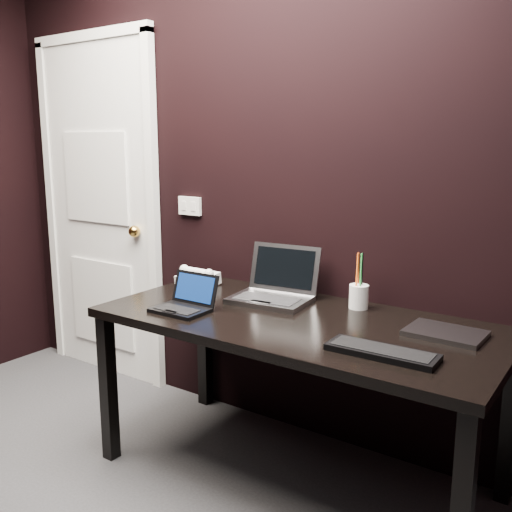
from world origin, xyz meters
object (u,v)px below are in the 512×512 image
Objects in this scene: closed_laptop at (445,333)px; desk_phone at (198,278)px; desk at (297,336)px; pen_cup at (359,296)px; silver_laptop at (274,291)px; netbook at (184,304)px; mobile_phone at (183,285)px; ext_keyboard at (382,352)px; door at (100,211)px.

closed_laptop is 1.31× the size of desk_phone.
pen_cup is at bearing 61.35° from desk.
desk_phone is (-0.48, 0.01, -0.01)m from silver_laptop.
silver_laptop is 0.40m from pen_cup.
closed_laptop is 1.29m from desk_phone.
desk is 0.51m from netbook.
silver_laptop is at bearing 177.06° from closed_laptop.
silver_laptop is 4.18× the size of mobile_phone.
closed_laptop is at bearing 16.89° from netbook.
silver_laptop is 1.73× the size of desk_phone.
ext_keyboard is 1.23m from desk_phone.
door reaches higher than pen_cup.
netbook reaches higher than desk_phone.
ext_keyboard is 0.57m from pen_cup.
netbook is (-0.46, -0.18, 0.11)m from desk.
pen_cup is at bearing 122.66° from ext_keyboard.
netbook is at bearing -123.38° from silver_laptop.
door reaches higher than closed_laptop.
desk_phone is at bearing 165.03° from desk.
netbook is at bearing -163.11° from closed_laptop.
netbook is 2.61× the size of mobile_phone.
desk is 4.41× the size of silver_laptop.
closed_laptop is at bearing 3.78° from mobile_phone.
desk_phone is (-1.16, 0.39, 0.03)m from ext_keyboard.
closed_laptop is at bearing 69.75° from ext_keyboard.
desk is at bearing -14.97° from desk_phone.
desk_phone reaches higher than mobile_phone.
netbook is 1.08× the size of desk_phone.
mobile_phone is at bearing 132.49° from netbook.
door is 5.49× the size of ext_keyboard.
silver_laptop reaches higher than mobile_phone.
door is 8.50× the size of pen_cup.
netbook is at bearing -25.30° from door.
door is 5.55× the size of silver_laptop.
netbook is 0.44m from desk_phone.
mobile_phone is at bearing 175.82° from desk.
pen_cup is at bearing 6.06° from desk_phone.
desk_phone is 0.86m from pen_cup.
desk_phone is at bearing 161.62° from ext_keyboard.
ext_keyboard is (0.46, -0.20, 0.09)m from desk.
closed_laptop is (0.81, -0.04, -0.04)m from silver_laptop.
desk is 0.51m from ext_keyboard.
desk is 7.07× the size of netbook.
pen_cup reaches higher than mobile_phone.
silver_laptop is 1.53× the size of pen_cup.
desk is 7.65× the size of desk_phone.
netbook is 0.77m from pen_cup.
pen_cup reaches higher than desk.
closed_laptop is at bearing -6.20° from door.
mobile_phone is (-0.21, 0.23, 0.00)m from netbook.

